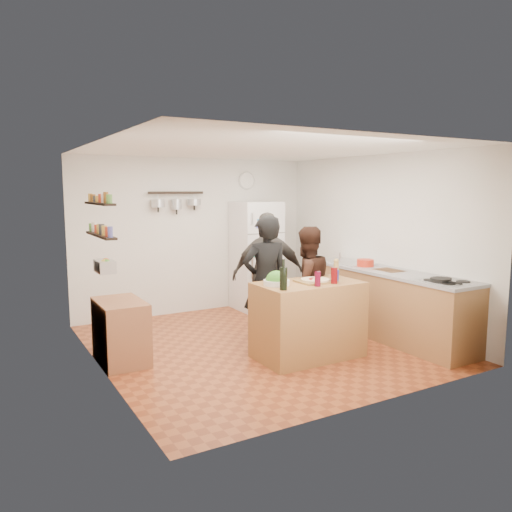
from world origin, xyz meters
TOP-DOWN VIEW (x-y plane):
  - room_shell at (0.00, 0.39)m, footprint 4.20×4.20m
  - prep_island at (0.26, -0.70)m, footprint 1.25×0.72m
  - pizza_board at (0.34, -0.72)m, footprint 0.42×0.34m
  - pizza at (0.34, -0.72)m, footprint 0.34×0.34m
  - salad_bowl at (-0.16, -0.65)m, footprint 0.30×0.30m
  - wine_bottle at (-0.24, -0.92)m, footprint 0.08×0.08m
  - wine_glass_near at (0.21, -0.94)m, footprint 0.07×0.07m
  - wine_glass_far at (0.48, -0.90)m, footprint 0.08×0.08m
  - pepper_mill at (0.71, -0.65)m, footprint 0.06×0.06m
  - salt_canister at (0.56, -0.82)m, footprint 0.09×0.09m
  - person_left at (-0.00, -0.14)m, footprint 0.66×0.47m
  - person_center at (0.55, -0.25)m, footprint 0.76×0.61m
  - person_back at (0.32, 0.30)m, footprint 1.08×0.73m
  - counter_run at (1.70, -0.55)m, footprint 0.63×2.63m
  - stove_top at (1.70, -1.50)m, footprint 0.60×0.62m
  - skillet at (1.60, -1.50)m, footprint 0.24×0.24m
  - sink at (1.70, 0.30)m, footprint 0.50×0.80m
  - cutting_board at (1.70, -0.56)m, footprint 0.30×0.40m
  - red_bowl at (1.65, -0.14)m, footprint 0.24×0.24m
  - fridge at (0.95, 1.75)m, footprint 0.70×0.68m
  - wall_clock at (0.95, 2.08)m, footprint 0.30×0.03m
  - spice_shelf_lower at (-1.93, 0.20)m, footprint 0.12×1.00m
  - spice_shelf_upper at (-1.93, 0.20)m, footprint 0.12×1.00m
  - produce_basket at (-1.90, 0.20)m, footprint 0.18×0.35m
  - side_table at (-1.74, 0.23)m, footprint 0.50×0.80m
  - pot_rack at (-0.35, 2.00)m, footprint 0.90×0.04m

SIDE VIEW (x-z plane):
  - side_table at x=-1.74m, z-range 0.00..0.73m
  - counter_run at x=1.70m, z-range 0.00..0.90m
  - prep_island at x=0.26m, z-range 0.00..0.91m
  - person_center at x=0.55m, z-range 0.00..1.53m
  - person_left at x=0.00m, z-range 0.00..1.69m
  - person_back at x=0.32m, z-range 0.00..1.70m
  - fridge at x=0.95m, z-range 0.00..1.80m
  - stove_top at x=1.70m, z-range 0.90..0.92m
  - cutting_board at x=1.70m, z-range 0.90..0.92m
  - sink at x=1.70m, z-range 0.90..0.93m
  - pizza_board at x=0.34m, z-range 0.91..0.93m
  - pizza at x=0.34m, z-range 0.93..0.95m
  - salad_bowl at x=-0.16m, z-range 0.91..0.97m
  - skillet at x=1.60m, z-range 0.92..0.97m
  - red_bowl at x=1.65m, z-range 0.92..1.02m
  - salt_canister at x=0.56m, z-range 0.91..1.05m
  - wine_glass_near at x=0.21m, z-range 0.91..1.08m
  - wine_glass_far at x=0.48m, z-range 0.91..1.10m
  - pepper_mill at x=0.71m, z-range 0.91..1.11m
  - wine_bottle at x=-0.24m, z-range 0.91..1.16m
  - produce_basket at x=-1.90m, z-range 1.08..1.22m
  - room_shell at x=0.00m, z-range -0.85..3.35m
  - spice_shelf_lower at x=-1.93m, z-range 1.49..1.51m
  - spice_shelf_upper at x=-1.93m, z-range 1.84..1.86m
  - pot_rack at x=-0.35m, z-range 1.93..1.97m
  - wall_clock at x=0.95m, z-range 2.00..2.30m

